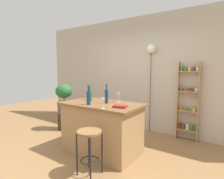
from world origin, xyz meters
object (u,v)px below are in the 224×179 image
(bottle_vinegar, at_px, (90,96))
(wine_glass_left, at_px, (119,95))
(spice_shelf, at_px, (188,102))
(wine_glass_center, at_px, (103,101))
(bottle_wine_red, at_px, (89,97))
(bottle_spirits_clear, at_px, (107,96))
(plant_stool, at_px, (65,121))
(potted_plant, at_px, (64,97))
(bar_stool, at_px, (89,142))
(bottle_sauce_amber, at_px, (90,93))
(pendant_globe_light, at_px, (151,50))
(cookbook, at_px, (120,106))

(bottle_vinegar, height_order, wine_glass_left, bottle_vinegar)
(spice_shelf, bearing_deg, wine_glass_center, -114.64)
(spice_shelf, xyz_separation_m, wine_glass_left, (-0.98, -1.22, 0.21))
(spice_shelf, distance_m, bottle_wine_red, 2.16)
(bottle_spirits_clear, relative_size, wine_glass_left, 2.13)
(bottle_spirits_clear, distance_m, wine_glass_left, 0.27)
(plant_stool, xyz_separation_m, bottle_wine_red, (1.47, -0.72, 0.83))
(potted_plant, distance_m, bottle_spirits_clear, 1.71)
(bar_stool, relative_size, bottle_sauce_amber, 2.39)
(wine_glass_left, bearing_deg, wine_glass_center, -78.99)
(bottle_vinegar, distance_m, pendant_globe_light, 1.86)
(plant_stool, bearing_deg, bar_stool, -31.70)
(plant_stool, distance_m, potted_plant, 0.63)
(spice_shelf, bearing_deg, plant_stool, -159.02)
(bottle_vinegar, bearing_deg, bottle_sauce_amber, 131.46)
(spice_shelf, height_order, wine_glass_left, spice_shelf)
(bar_stool, relative_size, plant_stool, 1.57)
(spice_shelf, relative_size, wine_glass_left, 10.26)
(wine_glass_center, distance_m, cookbook, 0.29)
(bottle_spirits_clear, bearing_deg, potted_plant, 165.40)
(bar_stool, height_order, bottle_wine_red, bottle_wine_red)
(cookbook, xyz_separation_m, pendant_globe_light, (-0.20, 1.67, 1.04))
(bottle_vinegar, distance_m, wine_glass_center, 0.77)
(bottle_wine_red, bearing_deg, bar_stool, -47.62)
(spice_shelf, distance_m, bottle_spirits_clear, 1.83)
(bottle_wine_red, distance_m, wine_glass_center, 0.40)
(wine_glass_left, bearing_deg, bottle_sauce_amber, -178.54)
(bottle_wine_red, relative_size, bottle_vinegar, 1.38)
(plant_stool, xyz_separation_m, bottle_sauce_amber, (1.03, -0.19, 0.81))
(bar_stool, height_order, spice_shelf, spice_shelf)
(pendant_globe_light, bearing_deg, bar_stool, -89.20)
(potted_plant, xyz_separation_m, bottle_spirits_clear, (1.64, -0.43, 0.21))
(spice_shelf, xyz_separation_m, plant_stool, (-2.71, -1.04, -0.61))
(bottle_vinegar, xyz_separation_m, wine_glass_center, (0.65, -0.42, 0.03))
(spice_shelf, bearing_deg, bottle_sauce_amber, -143.67)
(bar_stool, bearing_deg, cookbook, 72.85)
(bottle_wine_red, relative_size, wine_glass_left, 2.04)
(wine_glass_center, xyz_separation_m, pendant_globe_light, (-0.02, 1.88, 0.94))
(wine_glass_left, bearing_deg, spice_shelf, 51.26)
(potted_plant, bearing_deg, pendant_globe_light, 30.11)
(wine_glass_left, distance_m, wine_glass_center, 0.65)
(wine_glass_left, xyz_separation_m, wine_glass_center, (0.12, -0.64, 0.00))
(bottle_spirits_clear, bearing_deg, pendant_globe_light, 82.47)
(bottle_wine_red, relative_size, wine_glass_center, 2.04)
(wine_glass_center, bearing_deg, bottle_spirits_clear, 119.26)
(bar_stool, bearing_deg, wine_glass_left, 97.86)
(bottle_wine_red, bearing_deg, bottle_sauce_amber, 129.99)
(bottle_sauce_amber, distance_m, wine_glass_center, 1.03)
(plant_stool, bearing_deg, bottle_spirits_clear, -14.60)
(bar_stool, relative_size, potted_plant, 0.89)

